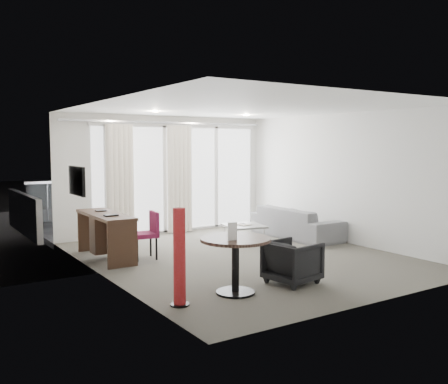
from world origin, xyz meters
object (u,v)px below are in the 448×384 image
round_table (235,266)px  tub_armchair (293,262)px  sofa (296,222)px  desk_chair (144,235)px  desk (106,236)px  coffee_table (244,233)px  rattan_chair_b (218,204)px  red_lamp (179,257)px  rattan_chair_a (178,205)px

round_table → tub_armchair: size_ratio=1.39×
round_table → sofa: bearing=38.4°
desk_chair → sofa: bearing=10.0°
desk → round_table: size_ratio=1.79×
coffee_table → rattan_chair_b: 3.26m
tub_armchair → coffee_table: 3.13m
desk_chair → rattan_chair_b: desk_chair is taller
sofa → red_lamp: bearing=122.7°
tub_armchair → rattan_chair_b: (2.45, 5.90, 0.09)m
tub_armchair → red_lamp: bearing=82.0°
round_table → coffee_table: 3.59m
tub_armchair → coffee_table: size_ratio=0.89×
sofa → rattan_chair_a: size_ratio=2.46×
red_lamp → tub_armchair: red_lamp is taller
desk → rattan_chair_b: desk is taller
round_table → rattan_chair_a: bearing=69.2°
rattan_chair_a → rattan_chair_b: size_ratio=1.14×
desk_chair → round_table: desk_chair is taller
rattan_chair_b → coffee_table: bearing=-108.7°
red_lamp → rattan_chair_a: bearing=62.5°
coffee_table → rattan_chair_a: bearing=88.5°
coffee_table → tub_armchair: bearing=-112.3°
rattan_chair_b → round_table: bearing=-116.1°
round_table → coffee_table: round_table is taller
desk → rattan_chair_a: 4.20m
red_lamp → rattan_chair_b: red_lamp is taller
round_table → rattan_chair_b: (3.41, 5.87, 0.02)m
desk → tub_armchair: (1.70, -2.95, -0.09)m
tub_armchair → sofa: 3.62m
desk_chair → rattan_chair_a: (2.43, 3.37, 0.03)m
desk → rattan_chair_b: size_ratio=2.14×
desk → rattan_chair_a: size_ratio=1.88×
desk_chair → red_lamp: 2.65m
coffee_table → red_lamp: bearing=-135.9°
desk → round_table: desk is taller
desk → sofa: (4.11, -0.25, -0.07)m
desk → round_table: bearing=-75.9°
tub_armchair → rattan_chair_b: rattan_chair_b is taller
coffee_table → rattan_chair_a: (0.08, 3.03, 0.27)m
desk → round_table: (0.73, -2.92, -0.02)m
red_lamp → sofa: bearing=32.7°
desk → rattan_chair_b: (4.15, 2.95, -0.00)m
desk_chair → tub_armchair: (1.16, -2.55, -0.10)m
desk_chair → rattan_chair_a: bearing=61.7°
desk_chair → tub_armchair: size_ratio=1.22×
desk_chair → desk: bearing=151.0°
tub_armchair → rattan_chair_b: bearing=-31.1°
desk_chair → sofa: (3.57, 0.15, -0.09)m
coffee_table → sofa: 1.24m
desk → sofa: 4.12m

